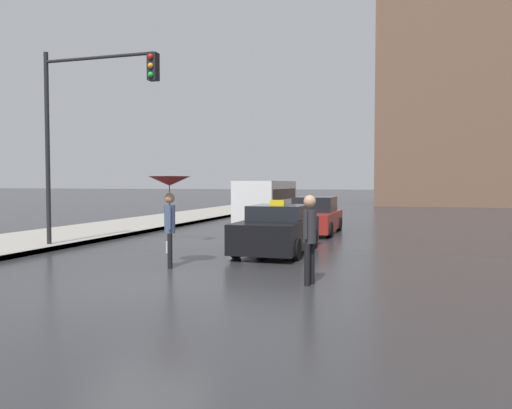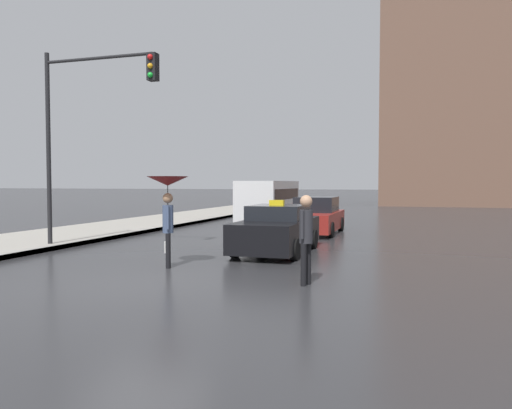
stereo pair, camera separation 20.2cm
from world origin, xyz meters
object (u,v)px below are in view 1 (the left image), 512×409
object	(u,v)px
taxi	(278,230)
pedestrian_man	(310,232)
ambulance_van	(266,200)
pedestrian_with_umbrella	(170,194)
traffic_light	(88,111)
sedan_red	(314,217)

from	to	relation	value
taxi	pedestrian_man	world-z (taller)	pedestrian_man
ambulance_van	pedestrian_with_umbrella	xyz separation A→B (m)	(1.34, -13.64, 0.61)
taxi	traffic_light	distance (m)	6.87
ambulance_van	pedestrian_man	bearing A→B (deg)	109.52
ambulance_van	pedestrian_with_umbrella	bearing A→B (deg)	96.23
taxi	pedestrian_with_umbrella	distance (m)	4.04
ambulance_van	taxi	bearing A→B (deg)	108.06
pedestrian_man	taxi	bearing A→B (deg)	-143.46
sedan_red	pedestrian_with_umbrella	xyz separation A→B (m)	(-1.93, -9.43, 1.14)
taxi	traffic_light	size ratio (longest dim) A/B	0.69
traffic_light	taxi	bearing A→B (deg)	12.66
taxi	sedan_red	xyz separation A→B (m)	(0.04, 6.05, 0.01)
sedan_red	pedestrian_with_umbrella	size ratio (longest dim) A/B	1.97
pedestrian_man	ambulance_van	bearing A→B (deg)	-146.73
taxi	pedestrian_man	xyz separation A→B (m)	(1.81, -4.44, 0.42)
sedan_red	ambulance_van	size ratio (longest dim) A/B	0.87
sedan_red	pedestrian_with_umbrella	world-z (taller)	pedestrian_with_umbrella
pedestrian_man	pedestrian_with_umbrella	bearing A→B (deg)	-91.57
taxi	pedestrian_with_umbrella	xyz separation A→B (m)	(-1.88, -3.38, 1.16)
taxi	pedestrian_with_umbrella	size ratio (longest dim) A/B	1.88
ambulance_van	pedestrian_man	world-z (taller)	ambulance_van
sedan_red	traffic_light	bearing A→B (deg)	51.97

